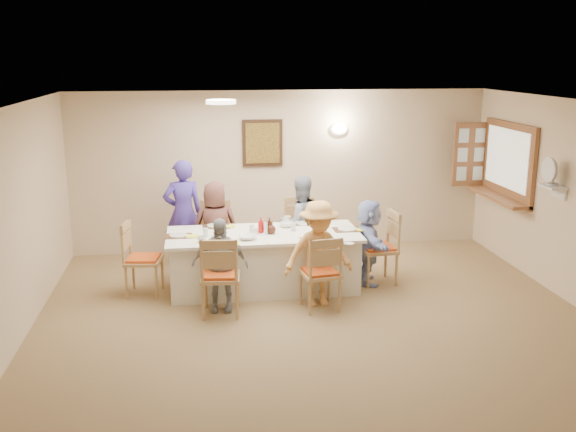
{
  "coord_description": "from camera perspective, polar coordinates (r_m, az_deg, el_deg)",
  "views": [
    {
      "loc": [
        -1.32,
        -6.33,
        3.01
      ],
      "look_at": [
        -0.2,
        1.4,
        1.05
      ],
      "focal_mm": 40.0,
      "sensor_mm": 36.0,
      "label": 1
    }
  ],
  "objects": [
    {
      "name": "chair_front_left",
      "position": [
        7.65,
        -6.03,
        -5.2
      ],
      "size": [
        0.52,
        0.52,
        0.99
      ],
      "primitive_type": null,
      "rotation": [
        0.0,
        0.0,
        3.04
      ],
      "color": "tan",
      "rests_on": "ground"
    },
    {
      "name": "plate_bl",
      "position": [
        8.74,
        -6.4,
        -0.85
      ],
      "size": [
        0.25,
        0.25,
        0.02
      ],
      "primitive_type": "cylinder",
      "color": "white",
      "rests_on": "dining_table"
    },
    {
      "name": "plate_le",
      "position": [
        8.33,
        -9.74,
        -1.7
      ],
      "size": [
        0.23,
        0.23,
        0.01
      ],
      "primitive_type": "cylinder",
      "color": "white",
      "rests_on": "dining_table"
    },
    {
      "name": "napkin_le",
      "position": [
        8.28,
        -8.5,
        -1.77
      ],
      "size": [
        0.15,
        0.15,
        0.01
      ],
      "primitive_type": "cube",
      "color": "#DDF132",
      "rests_on": "dining_table"
    },
    {
      "name": "drinking_glass",
      "position": [
        8.39,
        -3.25,
        -1.1
      ],
      "size": [
        0.06,
        0.06,
        0.09
      ],
      "primitive_type": "cylinder",
      "color": "silver",
      "rests_on": "dining_table"
    },
    {
      "name": "chair_back_left",
      "position": [
        9.17,
        -6.44,
        -1.89
      ],
      "size": [
        0.5,
        0.5,
        1.0
      ],
      "primitive_type": null,
      "rotation": [
        0.0,
        0.0,
        -0.05
      ],
      "color": "tan",
      "rests_on": "ground"
    },
    {
      "name": "plate_fr",
      "position": [
        8.05,
        2.37,
        -2.06
      ],
      "size": [
        0.23,
        0.23,
        0.01
      ],
      "primitive_type": "cylinder",
      "color": "white",
      "rests_on": "dining_table"
    },
    {
      "name": "plate_fl",
      "position": [
        7.93,
        -6.19,
        -2.4
      ],
      "size": [
        0.23,
        0.23,
        0.01
      ],
      "primitive_type": "cylinder",
      "color": "white",
      "rests_on": "dining_table"
    },
    {
      "name": "placemat_le",
      "position": [
        8.33,
        -9.74,
        -1.77
      ],
      "size": [
        0.35,
        0.26,
        0.01
      ],
      "primitive_type": "cube",
      "color": "#472B19",
      "rests_on": "dining_table"
    },
    {
      "name": "shutter_door",
      "position": [
        10.52,
        15.88,
        5.29
      ],
      "size": [
        0.55,
        0.04,
        1.0
      ],
      "primitive_type": "cube",
      "color": "brown",
      "rests_on": "room_walls"
    },
    {
      "name": "diner_back_left",
      "position": [
        9.02,
        -6.44,
        -1.1
      ],
      "size": [
        0.69,
        0.48,
        1.33
      ],
      "primitive_type": "imported",
      "rotation": [
        0.0,
        0.0,
        3.19
      ],
      "color": "brown",
      "rests_on": "ground"
    },
    {
      "name": "placemat_br",
      "position": [
        8.85,
        1.38,
        -0.63
      ],
      "size": [
        0.33,
        0.25,
        0.01
      ],
      "primitive_type": "cube",
      "color": "#472B19",
      "rests_on": "dining_table"
    },
    {
      "name": "teacup_b",
      "position": [
        8.87,
        -0.07,
        -0.31
      ],
      "size": [
        0.11,
        0.11,
        0.09
      ],
      "primitive_type": "imported",
      "rotation": [
        0.0,
        0.0,
        0.05
      ],
      "color": "white",
      "rests_on": "dining_table"
    },
    {
      "name": "napkin_fr",
      "position": [
        8.04,
        3.7,
        -2.13
      ],
      "size": [
        0.14,
        0.14,
        0.01
      ],
      "primitive_type": "cube",
      "color": "#DDF132",
      "rests_on": "dining_table"
    },
    {
      "name": "bowl_b",
      "position": [
        8.66,
        -0.13,
        -0.76
      ],
      "size": [
        0.31,
        0.31,
        0.06
      ],
      "primitive_type": "imported",
      "rotation": [
        0.0,
        0.0,
        0.27
      ],
      "color": "white",
      "rests_on": "dining_table"
    },
    {
      "name": "placemat_fr",
      "position": [
        8.06,
        2.37,
        -2.13
      ],
      "size": [
        0.34,
        0.25,
        0.01
      ],
      "primitive_type": "cube",
      "color": "#472B19",
      "rests_on": "dining_table"
    },
    {
      "name": "chair_left_end",
      "position": [
        8.44,
        -12.72,
        -3.69
      ],
      "size": [
        0.52,
        0.52,
        0.97
      ],
      "primitive_type": null,
      "rotation": [
        0.0,
        0.0,
        1.43
      ],
      "color": "tan",
      "rests_on": "ground"
    },
    {
      "name": "plate_br",
      "position": [
        8.85,
        1.38,
        -0.57
      ],
      "size": [
        0.24,
        0.24,
        0.02
      ],
      "primitive_type": "cylinder",
      "color": "white",
      "rests_on": "dining_table"
    },
    {
      "name": "wall_picture",
      "position": [
        9.94,
        -2.29,
        6.49
      ],
      "size": [
        0.62,
        0.05,
        0.72
      ],
      "color": "black",
      "rests_on": "room_walls"
    },
    {
      "name": "hatch_sill",
      "position": [
        9.99,
        18.16,
        1.62
      ],
      "size": [
        0.3,
        1.5,
        0.05
      ],
      "primitive_type": "cube",
      "color": "brown",
      "rests_on": "room_walls"
    },
    {
      "name": "room_walls",
      "position": [
        6.64,
        3.44,
        1.04
      ],
      "size": [
        7.0,
        7.0,
        7.0
      ],
      "color": "beige",
      "rests_on": "ground"
    },
    {
      "name": "placemat_fl",
      "position": [
        7.93,
        -6.19,
        -2.47
      ],
      "size": [
        0.37,
        0.28,
        0.01
      ],
      "primitive_type": "cube",
      "color": "#472B19",
      "rests_on": "dining_table"
    },
    {
      "name": "ceiling_light",
      "position": [
        7.86,
        -5.98,
        10.06
      ],
      "size": [
        0.36,
        0.36,
        0.05
      ],
      "primitive_type": "cylinder",
      "color": "white",
      "rests_on": "room_walls"
    },
    {
      "name": "napkin_fl",
      "position": [
        7.89,
        -4.87,
        -2.47
      ],
      "size": [
        0.15,
        0.15,
        0.01
      ],
      "primitive_type": "cube",
      "color": "#DDF132",
      "rests_on": "dining_table"
    },
    {
      "name": "condiment_ketchup",
      "position": [
        8.35,
        -2.43,
        -0.81
      ],
      "size": [
        0.11,
        0.11,
        0.21
      ],
      "primitive_type": "imported",
      "rotation": [
        0.0,
        0.0,
        0.18
      ],
      "color": "red",
      "rests_on": "dining_table"
    },
    {
      "name": "plate_re",
      "position": [
        8.55,
        5.29,
        -1.14
      ],
      "size": [
        0.25,
        0.25,
        0.02
      ],
      "primitive_type": "cylinder",
      "color": "white",
      "rests_on": "dining_table"
    },
    {
      "name": "chair_front_right",
      "position": [
        7.79,
        2.86,
        -4.96
      ],
      "size": [
        0.51,
        0.51,
        0.94
      ],
      "primitive_type": null,
      "rotation": [
        0.0,
        0.0,
        3.28
      ],
      "color": "tan",
      "rests_on": "ground"
    },
    {
      "name": "ground",
      "position": [
        7.14,
        3.26,
        -10.89
      ],
      "size": [
        7.0,
        7.0,
        0.0
      ],
      "primitive_type": "plane",
      "color": "#9C7C53"
    },
    {
      "name": "chair_back_right",
      "position": [
        9.28,
        0.98,
        -1.58
      ],
      "size": [
        0.56,
        0.56,
        1.01
      ],
      "primitive_type": null,
      "rotation": [
        0.0,
        0.0,
        -0.18
      ],
      "color": "tan",
      "rests_on": "ground"
    },
    {
      "name": "placemat_bl",
      "position": [
        8.74,
        -6.4,
        -0.91
      ],
      "size": [
        0.37,
        0.27,
        0.01
      ],
      "primitive_type": "cube",
      "color": "#472B19",
      "rests_on": "dining_table"
    },
    {
      "name": "serving_hatch",
      "position": [
        9.95,
        19.01,
        4.59
      ],
      "size": [
        0.06,
        1.5,
        1.15
      ],
      "primitive_type": "cube",
      "color": "brown",
      "rests_on": "room_walls"
    },
    {
      "name": "chair_right_end",
      "position": [
        8.74,
        7.99,
        -2.77
      ],
      "size": [
        0.51,
        0.51,
        1.0
      ],
      "primitive_type": null,
      "rotation": [
        0.0,
        0.0,
        -1.49
      ],
      "color": "tan",
      "rests_on": "ground"
    },
    {
      "name": "desk_fan",
      "position": [
        8.73,
        22.37,
        3.39
      ],
      "size": [
        0.3,
        0.3,
        0.28
      ],
      "primitive_type": null,
      "color": "#A5A5A8",
      "rests_on": "fan_shelf"
    },
    {
      "name": "dining_table",
      "position": [
        8.48,
        -2.17,
        -3.99
      ],
      "size": [
        2.51,
        1.06,
        0.76
      ],
      "primitive_type": "cube",
      "color": "white",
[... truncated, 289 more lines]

